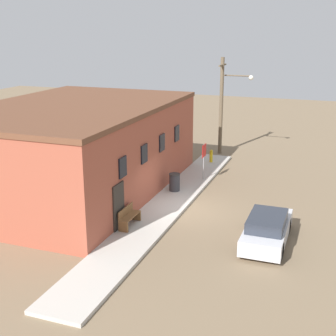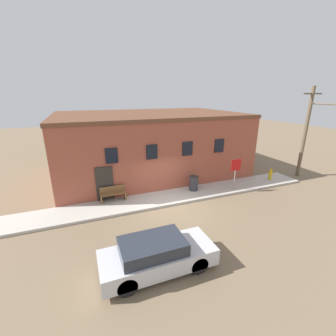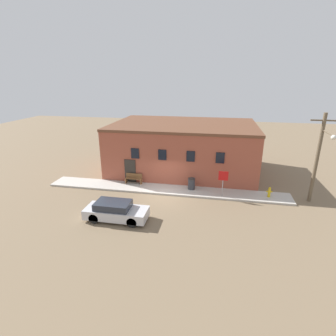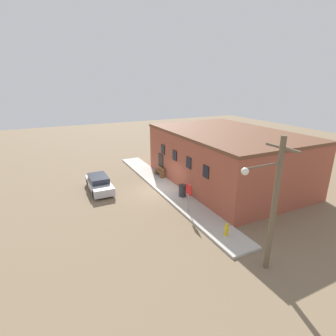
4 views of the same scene
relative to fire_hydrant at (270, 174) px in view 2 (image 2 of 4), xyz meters
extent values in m
plane|color=#7A664C|center=(-8.26, -0.94, -0.57)|extent=(80.00, 80.00, 0.00)
cube|color=#BCB7AD|center=(-8.26, 0.06, -0.49)|extent=(20.15, 2.01, 0.15)
cube|color=#9E4C38|center=(-7.51, 5.63, 1.70)|extent=(13.73, 9.12, 4.52)
cube|color=brown|center=(-7.51, 5.63, 4.08)|extent=(13.83, 9.22, 0.24)
cube|color=black|center=(-11.11, 1.04, 2.24)|extent=(0.70, 0.08, 0.90)
cube|color=black|center=(-8.71, 1.04, 2.24)|extent=(0.70, 0.08, 0.90)
cube|color=black|center=(-6.31, 1.04, 2.24)|extent=(0.70, 0.08, 0.90)
cube|color=black|center=(-3.90, 1.04, 2.24)|extent=(0.70, 0.08, 0.90)
cube|color=#2D2823|center=(-11.63, 1.04, 0.53)|extent=(1.00, 0.08, 2.20)
cylinder|color=gold|center=(0.00, 0.00, -0.07)|extent=(0.21, 0.21, 0.69)
sphere|color=gold|center=(0.00, 0.00, 0.32)|extent=(0.19, 0.19, 0.19)
cylinder|color=gold|center=(-0.16, 0.00, 0.03)|extent=(0.12, 0.09, 0.09)
cylinder|color=gold|center=(0.16, 0.00, 0.03)|extent=(0.12, 0.09, 0.09)
cylinder|color=gray|center=(-3.60, -0.50, 0.62)|extent=(0.06, 0.06, 2.07)
cube|color=red|center=(-3.60, -0.52, 1.28)|extent=(0.73, 0.02, 0.73)
cube|color=brown|center=(-11.93, 0.69, -0.19)|extent=(0.08, 0.44, 0.45)
cube|color=brown|center=(-10.55, 0.69, -0.19)|extent=(0.08, 0.44, 0.45)
cube|color=brown|center=(-11.24, 0.69, 0.05)|extent=(1.46, 0.44, 0.04)
cube|color=brown|center=(-11.24, 0.89, 0.26)|extent=(1.46, 0.04, 0.37)
cylinder|color=#333338|center=(-6.11, 0.39, 0.03)|extent=(0.57, 0.57, 0.89)
cylinder|color=#2D2D2D|center=(-6.11, 0.39, 0.51)|extent=(0.60, 0.60, 0.06)
cylinder|color=brown|center=(2.99, 0.16, 2.79)|extent=(0.26, 0.26, 6.71)
cylinder|color=brown|center=(2.99, -0.83, 4.94)|extent=(0.09, 1.99, 0.09)
cube|color=brown|center=(2.99, 0.16, 5.61)|extent=(1.80, 0.10, 0.10)
cylinder|color=black|center=(-9.21, -4.52, -0.23)|extent=(0.67, 0.20, 0.67)
cylinder|color=black|center=(-9.21, -5.96, -0.23)|extent=(0.67, 0.20, 0.67)
cylinder|color=black|center=(-11.79, -4.52, -0.23)|extent=(0.67, 0.20, 0.67)
cylinder|color=black|center=(-11.79, -5.96, -0.23)|extent=(0.67, 0.20, 0.67)
cube|color=silver|center=(-10.50, -5.24, -0.07)|extent=(4.16, 1.64, 0.63)
cube|color=#282D38|center=(-10.71, -5.24, 0.48)|extent=(2.29, 1.44, 0.46)
camera|label=1|loc=(-28.69, -7.51, 8.06)|focal=50.00mm
camera|label=2|loc=(-12.63, -11.63, 5.57)|focal=24.00mm
camera|label=3|loc=(-4.26, -19.76, 8.42)|focal=28.00mm
camera|label=4|loc=(10.67, -9.07, 8.31)|focal=28.00mm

